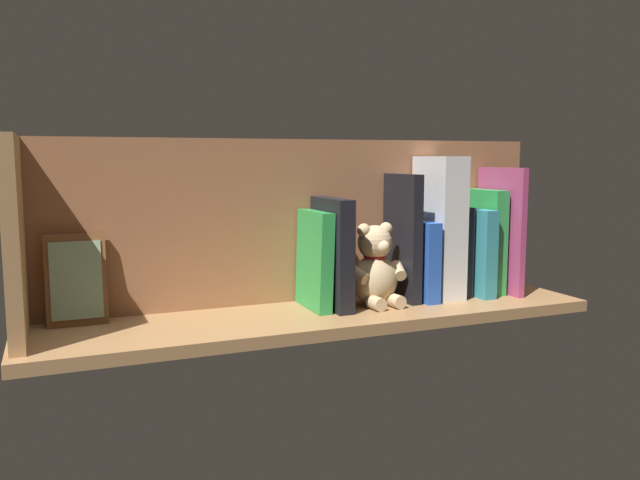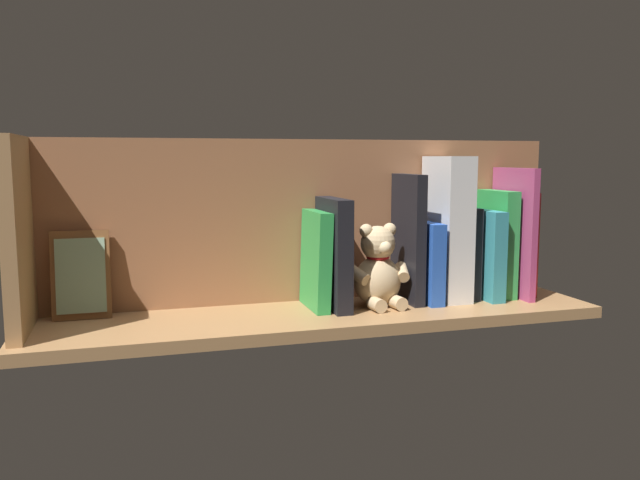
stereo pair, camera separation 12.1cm
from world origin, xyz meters
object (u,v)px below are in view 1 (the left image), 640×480
book_0 (504,240)px  dictionary_thick_white (439,227)px  picture_frame_leaning (76,280)px  teddy_bear (375,269)px

book_0 → dictionary_thick_white: dictionary_thick_white is taller
picture_frame_leaning → dictionary_thick_white: bearing=176.5°
book_0 → picture_frame_leaning: bearing=-2.4°
book_0 → picture_frame_leaning: 88.60cm
teddy_bear → picture_frame_leaning: size_ratio=1.02×
dictionary_thick_white → teddy_bear: size_ratio=1.79×
picture_frame_leaning → book_0: bearing=177.6°
dictionary_thick_white → picture_frame_leaning: size_ratio=1.82×
book_0 → dictionary_thick_white: (17.40, 0.67, 3.75)cm
book_0 → picture_frame_leaning: book_0 is taller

